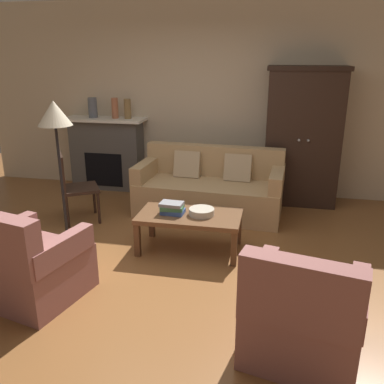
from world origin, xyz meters
name	(u,v)px	position (x,y,z in m)	size (l,w,h in m)	color
ground_plane	(165,264)	(0.00, 0.00, 0.00)	(9.60, 9.60, 0.00)	brown
back_wall	(208,100)	(0.00, 2.55, 1.40)	(7.20, 0.10, 2.80)	beige
fireplace	(107,153)	(-1.55, 2.30, 0.57)	(1.26, 0.48, 1.12)	#4C4947
armoire	(303,137)	(1.40, 2.22, 0.95)	(1.06, 0.57, 1.90)	black
couch	(210,190)	(0.21, 1.55, 0.32)	(1.96, 0.96, 0.86)	tan
coffee_table	(190,219)	(0.18, 0.39, 0.37)	(1.10, 0.60, 0.42)	brown
fruit_bowl	(202,212)	(0.31, 0.39, 0.46)	(0.27, 0.27, 0.07)	beige
book_stack	(172,208)	(-0.01, 0.36, 0.48)	(0.26, 0.19, 0.13)	#38569E
mantel_vase_slate	(93,108)	(-1.73, 2.28, 1.27)	(0.14, 0.14, 0.30)	#565B66
mantel_vase_terracotta	(115,108)	(-1.37, 2.28, 1.27)	(0.10, 0.10, 0.30)	#A86042
mantel_vase_bronze	(128,109)	(-1.17, 2.28, 1.27)	(0.10, 0.10, 0.29)	olive
armchair_near_left	(30,266)	(-0.98, -0.81, 0.32)	(0.92, 0.93, 0.88)	#935B56
armchair_near_right	(303,318)	(1.29, -1.09, 0.32)	(0.91, 0.92, 0.88)	#935B56
side_chair_wooden	(72,183)	(-1.43, 0.88, 0.51)	(0.61, 0.61, 0.90)	black
floor_lamp	(55,122)	(-1.25, 0.32, 1.37)	(0.36, 0.36, 1.59)	black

